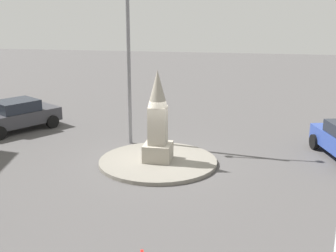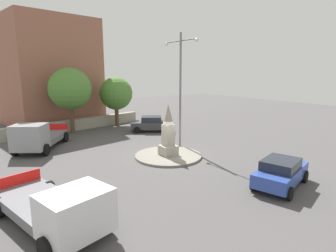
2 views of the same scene
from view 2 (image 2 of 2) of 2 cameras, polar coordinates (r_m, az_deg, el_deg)
name	(u,v)px [view 2 (image 2 of 2)]	position (r m, az deg, el deg)	size (l,w,h in m)	color
ground_plane	(168,157)	(19.21, 0.04, -6.36)	(80.00, 80.00, 0.00)	#4F4C4C
traffic_island	(168,156)	(19.19, 0.04, -6.15)	(4.58, 4.58, 0.15)	gray
monument	(168,133)	(18.77, 0.05, -1.45)	(1.05, 1.05, 3.51)	#9E9687
streetlamp	(180,80)	(21.09, 2.58, 9.42)	(3.84, 0.28, 8.60)	slate
car_dark_grey_near_island	(152,124)	(27.06, -3.39, 0.48)	(3.63, 4.24, 1.49)	#38383D
car_blue_far_side	(281,172)	(15.35, 22.26, -8.79)	(2.70, 4.17, 1.47)	#2D479E
truck_grey_passing	(37,138)	(22.45, -25.43, -2.16)	(5.72, 4.85, 2.20)	gray
truck_white_approaching	(58,209)	(11.17, -21.70, -15.55)	(6.06, 3.60, 1.93)	silver
stone_boundary_wall	(77,124)	(29.25, -18.19, 0.31)	(14.46, 0.70, 1.10)	#9E9687
corner_building	(49,72)	(34.15, -23.41, 10.15)	(8.81, 8.82, 11.42)	#935B47
tree_near_wall	(70,89)	(27.47, -19.57, 7.19)	(3.91, 3.91, 6.16)	brown
tree_mid_cluster	(116,94)	(30.12, -10.68, 6.57)	(3.48, 3.48, 5.23)	brown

